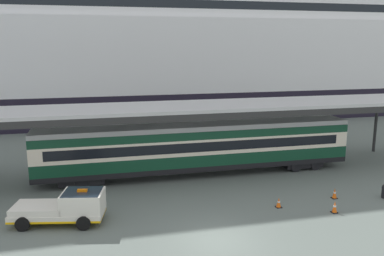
{
  "coord_description": "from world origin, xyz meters",
  "views": [
    {
      "loc": [
        -5.95,
        -18.75,
        10.09
      ],
      "look_at": [
        0.53,
        7.65,
        4.5
      ],
      "focal_mm": 37.92,
      "sensor_mm": 36.0,
      "label": 1
    }
  ],
  "objects_px": {
    "service_truck": "(67,206)",
    "traffic_cone_near": "(279,203)",
    "traffic_cone_far": "(335,207)",
    "train_carriage": "(197,146)",
    "cruise_ship": "(161,20)",
    "traffic_cone_mid": "(335,193)"
  },
  "relations": [
    {
      "from": "service_truck",
      "to": "traffic_cone_near",
      "type": "distance_m",
      "value": 12.89
    },
    {
      "from": "traffic_cone_far",
      "to": "train_carriage",
      "type": "bearing_deg",
      "value": 124.65
    },
    {
      "from": "cruise_ship",
      "to": "traffic_cone_far",
      "type": "height_order",
      "value": "cruise_ship"
    },
    {
      "from": "service_truck",
      "to": "train_carriage",
      "type": "bearing_deg",
      "value": 35.32
    },
    {
      "from": "cruise_ship",
      "to": "train_carriage",
      "type": "distance_m",
      "value": 32.72
    },
    {
      "from": "train_carriage",
      "to": "traffic_cone_near",
      "type": "distance_m",
      "value": 8.51
    },
    {
      "from": "service_truck",
      "to": "traffic_cone_mid",
      "type": "height_order",
      "value": "service_truck"
    },
    {
      "from": "traffic_cone_near",
      "to": "service_truck",
      "type": "bearing_deg",
      "value": 176.28
    },
    {
      "from": "cruise_ship",
      "to": "traffic_cone_far",
      "type": "relative_size",
      "value": 197.57
    },
    {
      "from": "service_truck",
      "to": "traffic_cone_mid",
      "type": "distance_m",
      "value": 17.17
    },
    {
      "from": "cruise_ship",
      "to": "service_truck",
      "type": "xyz_separation_m",
      "value": [
        -11.85,
        -37.32,
        -12.67
      ]
    },
    {
      "from": "train_carriage",
      "to": "traffic_cone_mid",
      "type": "distance_m",
      "value": 10.59
    },
    {
      "from": "train_carriage",
      "to": "service_truck",
      "type": "xyz_separation_m",
      "value": [
        -9.49,
        -6.73,
        -1.32
      ]
    },
    {
      "from": "service_truck",
      "to": "traffic_cone_far",
      "type": "bearing_deg",
      "value": -8.67
    },
    {
      "from": "train_carriage",
      "to": "traffic_cone_near",
      "type": "xyz_separation_m",
      "value": [
        3.35,
        -7.56,
        -2.0
      ]
    },
    {
      "from": "traffic_cone_near",
      "to": "traffic_cone_far",
      "type": "distance_m",
      "value": 3.35
    },
    {
      "from": "traffic_cone_near",
      "to": "traffic_cone_far",
      "type": "relative_size",
      "value": 0.87
    },
    {
      "from": "traffic_cone_mid",
      "to": "traffic_cone_far",
      "type": "bearing_deg",
      "value": -122.71
    },
    {
      "from": "traffic_cone_near",
      "to": "train_carriage",
      "type": "bearing_deg",
      "value": 113.91
    },
    {
      "from": "service_truck",
      "to": "traffic_cone_near",
      "type": "bearing_deg",
      "value": -3.72
    },
    {
      "from": "traffic_cone_mid",
      "to": "traffic_cone_far",
      "type": "height_order",
      "value": "traffic_cone_far"
    },
    {
      "from": "traffic_cone_far",
      "to": "cruise_ship",
      "type": "bearing_deg",
      "value": 95.69
    }
  ]
}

